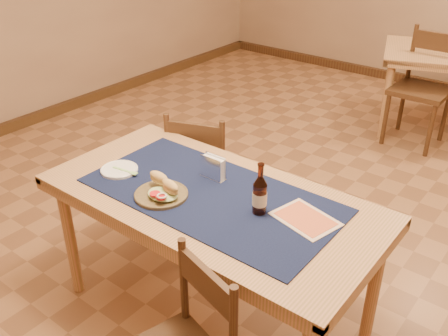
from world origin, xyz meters
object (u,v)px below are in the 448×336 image
Objects in this scene: main_table at (211,210)px; chair_main_far at (203,170)px; beer_bottle at (260,195)px; napkin_holder at (213,168)px; sandwich_plate at (162,192)px.

chair_main_far is at bearing 132.97° from main_table.
napkin_holder is at bearing 162.58° from beer_bottle.
beer_bottle reaches higher than chair_main_far.
napkin_holder is (0.08, 0.28, 0.03)m from sandwich_plate.
chair_main_far is at bearing 117.25° from sandwich_plate.
chair_main_far is 0.73m from napkin_holder.
chair_main_far is 3.59× the size of beer_bottle.
beer_bottle is (0.42, 0.17, 0.06)m from sandwich_plate.
main_table is 0.82m from chair_main_far.
main_table is 0.32m from beer_bottle.
chair_main_far is (-0.54, 0.58, -0.22)m from main_table.
sandwich_plate is 1.04× the size of beer_bottle.
beer_bottle is 0.37m from napkin_holder.
main_table is at bearing -55.11° from napkin_holder.
beer_bottle is at bearing 3.28° from main_table.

